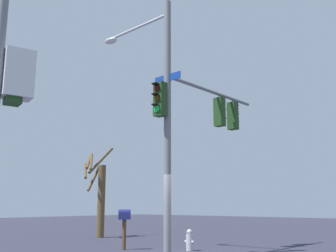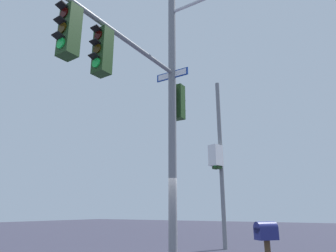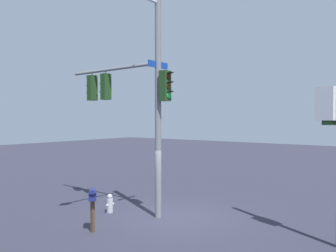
% 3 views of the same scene
% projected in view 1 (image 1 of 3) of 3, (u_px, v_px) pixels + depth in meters
% --- Properties ---
extents(main_signal_pole_assembly, '(3.85, 5.70, 8.41)m').
position_uv_depth(main_signal_pole_assembly, '(183.00, 107.00, 13.58)').
color(main_signal_pole_assembly, slate).
rests_on(main_signal_pole_assembly, ground).
extents(secondary_pole_assembly, '(0.60, 0.80, 7.91)m').
position_uv_depth(secondary_pole_assembly, '(8.00, 77.00, 7.69)').
color(secondary_pole_assembly, slate).
rests_on(secondary_pole_assembly, ground).
extents(fire_hydrant, '(0.38, 0.24, 0.73)m').
position_uv_depth(fire_hydrant, '(190.00, 241.00, 13.69)').
color(fire_hydrant, '#B2B2B7').
rests_on(fire_hydrant, ground).
extents(mailbox, '(0.47, 0.49, 1.41)m').
position_uv_depth(mailbox, '(124.00, 218.00, 14.12)').
color(mailbox, '#4C3823').
rests_on(mailbox, ground).
extents(bare_tree_behind_pole, '(1.47, 2.13, 4.56)m').
position_uv_depth(bare_tree_behind_pole, '(99.00, 193.00, 19.59)').
color(bare_tree_behind_pole, brown).
rests_on(bare_tree_behind_pole, ground).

